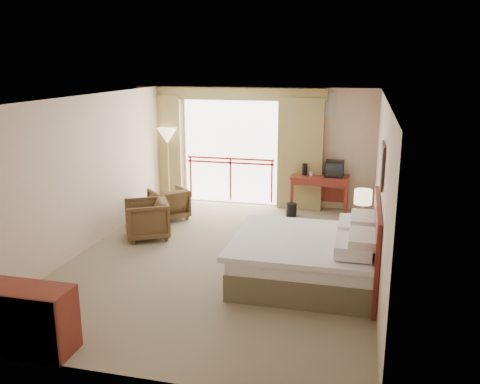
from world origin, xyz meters
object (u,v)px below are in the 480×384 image
(tv, at_px, (335,169))
(nightstand, at_px, (361,236))
(table_lamp, at_px, (363,198))
(dresser, at_px, (23,319))
(bed, at_px, (309,258))
(floor_lamp, at_px, (167,139))
(wastebasket, at_px, (291,210))
(armchair_far, at_px, (169,218))
(desk, at_px, (320,183))
(side_table, at_px, (159,211))
(armchair_near, at_px, (148,238))

(tv, bearing_deg, nightstand, -92.28)
(table_lamp, bearing_deg, dresser, -130.98)
(table_lamp, distance_m, tv, 2.22)
(bed, xyz_separation_m, floor_lamp, (-3.70, 3.68, 1.15))
(wastebasket, relative_size, dresser, 0.24)
(tv, height_order, wastebasket, tv)
(dresser, bearing_deg, armchair_far, 97.69)
(nightstand, bearing_deg, bed, -120.55)
(bed, height_order, tv, tv)
(desk, height_order, armchair_far, desk)
(table_lamp, distance_m, side_table, 4.03)
(tv, bearing_deg, dresser, -134.01)
(bed, distance_m, dresser, 4.02)
(bed, xyz_separation_m, tv, (0.13, 3.72, 0.62))
(bed, distance_m, tv, 3.77)
(bed, distance_m, desk, 3.79)
(table_lamp, xyz_separation_m, wastebasket, (-1.48, 1.67, -0.81))
(desk, bearing_deg, wastebasket, -136.33)
(desk, relative_size, wastebasket, 4.39)
(armchair_near, bearing_deg, desk, 101.45)
(nightstand, distance_m, wastebasket, 2.27)
(bed, relative_size, dresser, 1.81)
(wastebasket, distance_m, floor_lamp, 3.31)
(bed, bearing_deg, nightstand, 63.87)
(desk, relative_size, armchair_far, 1.73)
(desk, relative_size, side_table, 2.56)
(desk, height_order, side_table, desk)
(table_lamp, distance_m, dresser, 5.71)
(armchair_near, height_order, dresser, dresser)
(bed, bearing_deg, floor_lamp, 135.18)
(bed, distance_m, table_lamp, 1.85)
(wastebasket, relative_size, side_table, 0.58)
(armchair_near, bearing_deg, bed, 40.15)
(nightstand, height_order, tv, tv)
(dresser, bearing_deg, table_lamp, 53.83)
(table_lamp, bearing_deg, bed, -115.41)
(armchair_near, bearing_deg, table_lamp, 66.42)
(desk, bearing_deg, bed, -87.15)
(floor_lamp, relative_size, dresser, 1.51)
(wastebasket, distance_m, side_table, 2.86)
(armchair_near, height_order, side_table, side_table)
(wastebasket, relative_size, armchair_near, 0.36)
(bed, height_order, armchair_far, bed)
(table_lamp, height_order, armchair_near, table_lamp)
(tv, relative_size, dresser, 0.34)
(wastebasket, bearing_deg, bed, -77.44)
(side_table, bearing_deg, desk, 31.85)
(bed, relative_size, desk, 1.69)
(desk, distance_m, armchair_near, 4.00)
(desk, distance_m, tv, 0.47)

